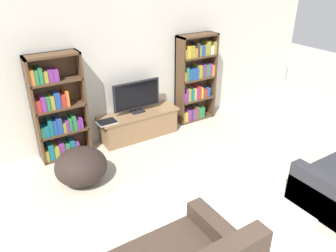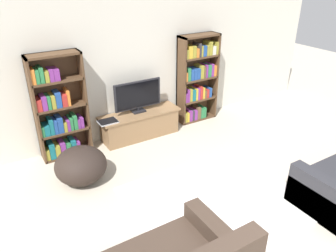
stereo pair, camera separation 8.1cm
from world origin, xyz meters
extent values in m
cube|color=silver|center=(0.00, 4.23, 1.30)|extent=(8.80, 0.06, 2.60)
cube|color=#513823|center=(-1.62, 4.03, 0.86)|extent=(0.04, 0.30, 1.72)
cube|color=#513823|center=(-0.85, 4.03, 0.86)|extent=(0.04, 0.30, 1.72)
cube|color=#513823|center=(-1.23, 4.16, 0.86)|extent=(0.81, 0.04, 1.72)
cube|color=#513823|center=(-1.23, 4.03, 1.70)|extent=(0.81, 0.30, 0.04)
cube|color=#513823|center=(-1.23, 4.03, 0.02)|extent=(0.77, 0.30, 0.04)
cube|color=#9E9333|center=(-1.57, 4.02, 0.13)|extent=(0.06, 0.24, 0.18)
cube|color=#196B75|center=(-1.49, 4.02, 0.16)|extent=(0.08, 0.24, 0.26)
cube|color=#9E9333|center=(-1.41, 4.02, 0.14)|extent=(0.08, 0.24, 0.21)
cube|color=#7F338C|center=(-1.32, 4.02, 0.15)|extent=(0.08, 0.24, 0.23)
cube|color=#2D7F47|center=(-1.23, 4.02, 0.14)|extent=(0.08, 0.24, 0.20)
cube|color=#196B75|center=(-1.14, 4.02, 0.15)|extent=(0.08, 0.24, 0.23)
cube|color=#7F338C|center=(-1.07, 4.02, 0.13)|extent=(0.06, 0.24, 0.19)
cube|color=#513823|center=(-1.23, 4.03, 0.45)|extent=(0.77, 0.30, 0.04)
cube|color=#2D7F47|center=(-1.58, 4.02, 0.55)|extent=(0.04, 0.24, 0.17)
cube|color=#196B75|center=(-1.51, 4.02, 0.55)|extent=(0.08, 0.24, 0.17)
cube|color=#196B75|center=(-1.44, 4.02, 0.59)|extent=(0.06, 0.24, 0.25)
cube|color=#234C99|center=(-1.38, 4.02, 0.58)|extent=(0.05, 0.24, 0.22)
cube|color=#234C99|center=(-1.30, 4.02, 0.59)|extent=(0.08, 0.24, 0.25)
cube|color=#9E9333|center=(-1.23, 4.02, 0.55)|extent=(0.05, 0.24, 0.16)
cube|color=#7F338C|center=(-1.18, 4.02, 0.55)|extent=(0.05, 0.24, 0.18)
cube|color=#2D7F47|center=(-1.13, 4.02, 0.57)|extent=(0.05, 0.24, 0.20)
cube|color=#2D7F47|center=(-1.06, 4.02, 0.58)|extent=(0.06, 0.24, 0.23)
cube|color=#7F338C|center=(-1.01, 4.02, 0.55)|extent=(0.04, 0.24, 0.16)
cube|color=#7F338C|center=(-0.96, 4.02, 0.55)|extent=(0.05, 0.24, 0.18)
cube|color=#513823|center=(-1.23, 4.03, 0.88)|extent=(0.77, 0.30, 0.04)
cube|color=#B72D28|center=(-1.56, 4.02, 0.99)|extent=(0.08, 0.24, 0.18)
cube|color=#7F338C|center=(-1.48, 4.02, 1.00)|extent=(0.07, 0.24, 0.21)
cube|color=#2D7F47|center=(-1.41, 4.02, 1.00)|extent=(0.05, 0.24, 0.21)
cube|color=#9E9333|center=(-1.35, 4.02, 1.00)|extent=(0.06, 0.24, 0.20)
cube|color=#234C99|center=(-1.27, 4.02, 1.01)|extent=(0.08, 0.24, 0.24)
cube|color=#B72D28|center=(-1.18, 4.02, 0.99)|extent=(0.08, 0.24, 0.19)
cube|color=orange|center=(-1.12, 4.02, 1.02)|extent=(0.04, 0.24, 0.25)
cube|color=#513823|center=(-1.23, 4.03, 1.30)|extent=(0.77, 0.30, 0.04)
cube|color=orange|center=(-1.57, 4.02, 1.43)|extent=(0.06, 0.24, 0.22)
cube|color=#2D7F47|center=(-1.51, 4.02, 1.42)|extent=(0.05, 0.24, 0.20)
cube|color=#2D7F47|center=(-1.45, 4.02, 1.44)|extent=(0.06, 0.24, 0.23)
cube|color=#9E9333|center=(-1.38, 4.02, 1.41)|extent=(0.06, 0.24, 0.17)
cube|color=#7F338C|center=(-1.31, 4.02, 1.41)|extent=(0.06, 0.24, 0.18)
cube|color=#7F338C|center=(-1.24, 4.02, 1.41)|extent=(0.08, 0.24, 0.17)
cube|color=#513823|center=(1.05, 4.03, 0.86)|extent=(0.04, 0.30, 1.72)
cube|color=#513823|center=(1.82, 4.03, 0.86)|extent=(0.04, 0.30, 1.72)
cube|color=#513823|center=(1.44, 4.16, 0.86)|extent=(0.81, 0.04, 1.72)
cube|color=#513823|center=(1.44, 4.03, 1.70)|extent=(0.81, 0.30, 0.04)
cube|color=#513823|center=(1.44, 4.03, 0.02)|extent=(0.77, 0.30, 0.04)
cube|color=#9E9333|center=(1.10, 4.02, 0.14)|extent=(0.06, 0.24, 0.21)
cube|color=gold|center=(1.16, 4.02, 0.13)|extent=(0.05, 0.24, 0.19)
cube|color=#7F338C|center=(1.22, 4.02, 0.15)|extent=(0.07, 0.24, 0.22)
cube|color=#333338|center=(1.28, 4.02, 0.15)|extent=(0.04, 0.24, 0.22)
cube|color=#7F338C|center=(1.34, 4.02, 0.14)|extent=(0.07, 0.24, 0.20)
cube|color=brown|center=(1.42, 4.02, 0.16)|extent=(0.08, 0.24, 0.25)
cube|color=#2D7F47|center=(1.51, 4.02, 0.14)|extent=(0.08, 0.24, 0.20)
cube|color=#2D7F47|center=(1.58, 4.02, 0.14)|extent=(0.04, 0.24, 0.22)
cube|color=#513823|center=(1.44, 4.03, 0.45)|extent=(0.77, 0.30, 0.04)
cube|color=#7F338C|center=(1.10, 4.02, 0.56)|extent=(0.06, 0.24, 0.19)
cube|color=#7F338C|center=(1.16, 4.02, 0.59)|extent=(0.04, 0.24, 0.26)
cube|color=#9E9333|center=(1.21, 4.02, 0.59)|extent=(0.06, 0.24, 0.26)
cube|color=#196B75|center=(1.28, 4.02, 0.58)|extent=(0.07, 0.24, 0.22)
cube|color=gold|center=(1.35, 4.02, 0.58)|extent=(0.05, 0.24, 0.23)
cube|color=#7F338C|center=(1.40, 4.02, 0.58)|extent=(0.05, 0.24, 0.23)
cube|color=#B72D28|center=(1.45, 4.02, 0.59)|extent=(0.06, 0.24, 0.26)
cube|color=gold|center=(1.52, 4.02, 0.58)|extent=(0.05, 0.24, 0.23)
cube|color=brown|center=(1.56, 4.02, 0.54)|extent=(0.04, 0.24, 0.16)
cube|color=#B72D28|center=(1.62, 4.02, 0.55)|extent=(0.05, 0.24, 0.17)
cube|color=#234C99|center=(1.68, 4.02, 0.56)|extent=(0.06, 0.24, 0.19)
cube|color=#513823|center=(1.44, 4.03, 0.88)|extent=(0.77, 0.30, 0.04)
cube|color=orange|center=(1.09, 4.02, 0.98)|extent=(0.04, 0.24, 0.17)
cube|color=#2D7F47|center=(1.15, 4.02, 1.02)|extent=(0.06, 0.24, 0.24)
cube|color=#234C99|center=(1.22, 4.02, 0.99)|extent=(0.06, 0.24, 0.20)
cube|color=#234C99|center=(1.30, 4.02, 1.00)|extent=(0.07, 0.24, 0.21)
cube|color=#234C99|center=(1.37, 4.02, 1.00)|extent=(0.07, 0.24, 0.21)
cube|color=#9E9333|center=(1.45, 4.02, 1.02)|extent=(0.08, 0.24, 0.25)
cube|color=brown|center=(1.52, 4.02, 1.01)|extent=(0.04, 0.24, 0.23)
cube|color=#7F338C|center=(1.57, 4.02, 1.02)|extent=(0.04, 0.24, 0.25)
cube|color=#2D7F47|center=(1.63, 4.02, 1.01)|extent=(0.08, 0.24, 0.23)
cube|color=#7F338C|center=(1.70, 4.02, 1.02)|extent=(0.06, 0.24, 0.25)
cube|color=orange|center=(1.77, 4.02, 1.00)|extent=(0.06, 0.24, 0.21)
cube|color=#513823|center=(1.44, 4.03, 1.30)|extent=(0.77, 0.30, 0.04)
cube|color=#9E9333|center=(1.10, 4.02, 1.41)|extent=(0.05, 0.24, 0.17)
cube|color=gold|center=(1.17, 4.02, 1.43)|extent=(0.08, 0.24, 0.22)
cube|color=#9E9333|center=(1.25, 4.02, 1.43)|extent=(0.08, 0.24, 0.22)
cube|color=orange|center=(1.33, 4.02, 1.41)|extent=(0.06, 0.24, 0.17)
cube|color=#333338|center=(1.38, 4.02, 1.45)|extent=(0.05, 0.24, 0.25)
cube|color=#9E9333|center=(1.43, 4.02, 1.42)|extent=(0.04, 0.24, 0.20)
cube|color=#234C99|center=(1.49, 4.02, 1.42)|extent=(0.08, 0.24, 0.20)
cube|color=#9E9333|center=(1.57, 4.02, 1.42)|extent=(0.05, 0.24, 0.20)
cube|color=#9E9333|center=(1.63, 4.02, 1.45)|extent=(0.07, 0.24, 0.25)
cube|color=silver|center=(1.71, 4.02, 1.40)|extent=(0.08, 0.24, 0.16)
cube|color=#9E9333|center=(1.79, 4.02, 1.44)|extent=(0.06, 0.24, 0.23)
cube|color=#8E6B47|center=(0.10, 3.94, 0.22)|extent=(1.40, 0.43, 0.44)
cube|color=#8E6B47|center=(0.10, 3.94, 0.46)|extent=(1.49, 0.46, 0.04)
cube|color=black|center=(0.10, 3.98, 0.50)|extent=(0.24, 0.16, 0.03)
cylinder|color=black|center=(0.10, 3.98, 0.54)|extent=(0.04, 0.04, 0.05)
cube|color=black|center=(0.10, 3.98, 0.81)|extent=(0.89, 0.04, 0.50)
cube|color=black|center=(0.10, 3.96, 0.81)|extent=(0.83, 0.00, 0.45)
cube|color=#B7B7BC|center=(-0.54, 3.86, 0.49)|extent=(0.32, 0.25, 0.02)
cube|color=black|center=(-0.54, 3.86, 0.51)|extent=(0.31, 0.24, 0.00)
cube|color=white|center=(0.15, 1.74, 0.01)|extent=(2.21, 1.96, 0.02)
cube|color=#423328|center=(-0.57, 0.88, 0.29)|extent=(0.18, 0.99, 0.58)
cube|color=#2D2D33|center=(1.03, 0.82, 0.29)|extent=(0.18, 0.95, 0.58)
ellipsoid|color=#2D231E|center=(-1.26, 3.15, 0.27)|extent=(0.75, 0.75, 0.53)
camera|label=1|loc=(-2.33, -0.87, 2.90)|focal=35.00mm
camera|label=2|loc=(-2.26, -0.91, 2.90)|focal=35.00mm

